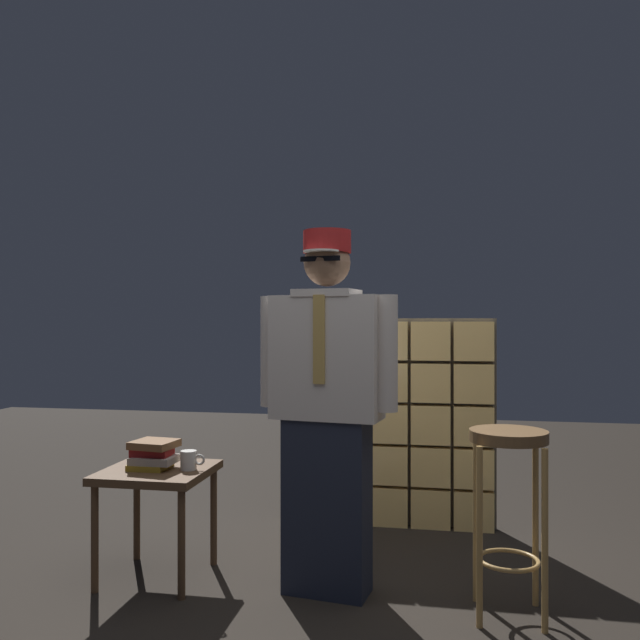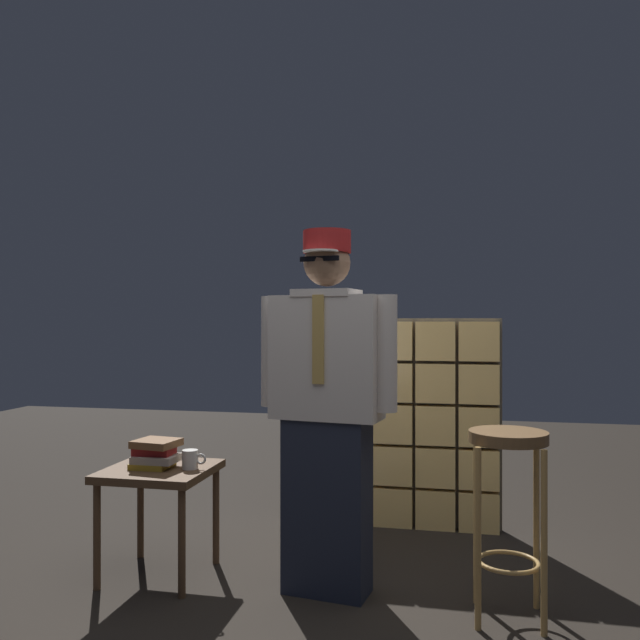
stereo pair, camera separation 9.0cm
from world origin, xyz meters
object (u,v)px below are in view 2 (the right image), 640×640
at_px(bar_stool, 508,479).
at_px(coffee_mug, 191,459).
at_px(side_table, 160,482).
at_px(standing_person, 327,404).
at_px(book_stack, 155,453).

distance_m(bar_stool, coffee_mug, 1.54).
height_order(side_table, coffee_mug, coffee_mug).
height_order(bar_stool, coffee_mug, bar_stool).
relative_size(standing_person, coffee_mug, 13.75).
relative_size(bar_stool, side_table, 1.48).
relative_size(book_stack, coffee_mug, 1.82).
bearing_deg(coffee_mug, side_table, 179.84).
bearing_deg(bar_stool, coffee_mug, 175.48).
relative_size(side_table, coffee_mug, 4.39).
bearing_deg(coffee_mug, standing_person, -1.66).
bearing_deg(side_table, coffee_mug, -0.16).
bearing_deg(coffee_mug, book_stack, -177.47).
xyz_separation_m(side_table, coffee_mug, (0.17, -0.00, 0.12)).
distance_m(bar_stool, book_stack, 1.73).
bearing_deg(standing_person, coffee_mug, -172.96).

